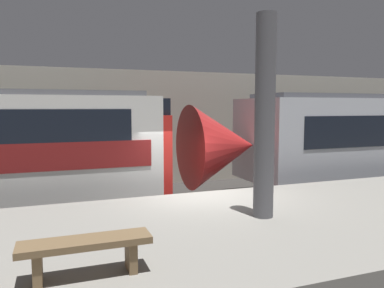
{
  "coord_description": "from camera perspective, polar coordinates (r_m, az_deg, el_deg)",
  "views": [
    {
      "loc": [
        -3.21,
        -7.98,
        3.11
      ],
      "look_at": [
        0.13,
        1.05,
        2.16
      ],
      "focal_mm": 35.0,
      "sensor_mm": 36.0,
      "label": 1
    }
  ],
  "objects": [
    {
      "name": "ground_plane",
      "position": [
        9.15,
        1.58,
        -14.27
      ],
      "size": [
        120.0,
        120.0,
        0.0
      ],
      "primitive_type": "plane",
      "color": "#33302D"
    },
    {
      "name": "platform",
      "position": [
        6.96,
        9.07,
        -15.84
      ],
      "size": [
        40.0,
        4.69,
        1.14
      ],
      "color": "gray",
      "rests_on": "ground"
    },
    {
      "name": "station_rear_barrier",
      "position": [
        14.94,
        -7.83,
        2.38
      ],
      "size": [
        50.0,
        0.15,
        4.56
      ],
      "color": "#B2AD9E",
      "rests_on": "ground"
    },
    {
      "name": "support_pillar_near",
      "position": [
        6.73,
        11.02,
        4.03
      ],
      "size": [
        0.36,
        0.36,
        3.59
      ],
      "color": "#56565B",
      "rests_on": "platform"
    },
    {
      "name": "platform_bench",
      "position": [
        4.67,
        -15.87,
        -15.06
      ],
      "size": [
        1.5,
        0.4,
        0.45
      ],
      "color": "brown",
      "rests_on": "platform"
    }
  ]
}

